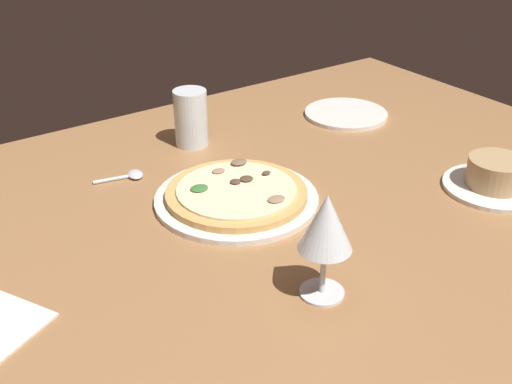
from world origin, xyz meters
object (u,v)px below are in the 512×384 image
(water_glass, at_px, (191,121))
(side_plate, at_px, (346,114))
(wine_glass_far, at_px, (326,226))
(spoon, at_px, (130,175))
(pizza_main, at_px, (237,195))
(ramekin_on_saucer, at_px, (495,177))

(water_glass, height_order, side_plate, water_glass)
(side_plate, bearing_deg, wine_glass_far, 44.92)
(wine_glass_far, distance_m, spoon, 0.49)
(spoon, bearing_deg, water_glass, -159.56)
(wine_glass_far, bearing_deg, spoon, -81.83)
(pizza_main, height_order, ramekin_on_saucer, ramekin_on_saucer)
(ramekin_on_saucer, height_order, spoon, ramekin_on_saucer)
(wine_glass_far, relative_size, spoon, 1.64)
(side_plate, bearing_deg, ramekin_on_saucer, 87.36)
(pizza_main, height_order, wine_glass_far, wine_glass_far)
(ramekin_on_saucer, height_order, wine_glass_far, wine_glass_far)
(side_plate, bearing_deg, spoon, -0.36)
(wine_glass_far, bearing_deg, pizza_main, -99.22)
(ramekin_on_saucer, relative_size, wine_glass_far, 1.15)
(ramekin_on_saucer, relative_size, spoon, 1.88)
(wine_glass_far, xyz_separation_m, water_glass, (-0.10, -0.53, -0.06))
(pizza_main, distance_m, wine_glass_far, 0.30)
(water_glass, bearing_deg, pizza_main, 77.35)
(spoon, bearing_deg, side_plate, 179.64)
(pizza_main, xyz_separation_m, side_plate, (-0.42, -0.18, -0.01))
(pizza_main, xyz_separation_m, spoon, (0.11, -0.19, -0.01))
(ramekin_on_saucer, bearing_deg, wine_glass_far, 6.79)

